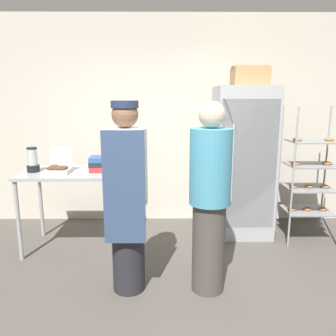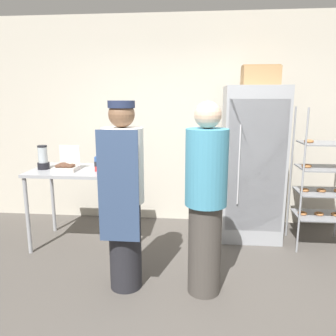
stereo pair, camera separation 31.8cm
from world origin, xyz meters
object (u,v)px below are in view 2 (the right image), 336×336
(baking_rack, at_px, (322,180))
(blender_pitcher, at_px, (43,159))
(refrigerator, at_px, (252,164))
(cardboard_storage_box, at_px, (260,76))
(person_customer, at_px, (206,200))
(donut_box, at_px, (66,166))
(binder_stack, at_px, (110,163))
(person_baker, at_px, (124,195))

(baking_rack, relative_size, blender_pitcher, 5.90)
(refrigerator, distance_m, cardboard_storage_box, 1.06)
(person_customer, bearing_deg, baking_rack, 39.18)
(cardboard_storage_box, bearing_deg, blender_pitcher, -169.00)
(blender_pitcher, height_order, person_customer, person_customer)
(baking_rack, bearing_deg, donut_box, -173.86)
(donut_box, distance_m, blender_pitcher, 0.32)
(binder_stack, distance_m, person_customer, 1.43)
(donut_box, relative_size, person_baker, 0.16)
(refrigerator, xyz_separation_m, donut_box, (-2.17, -0.53, 0.03))
(baking_rack, distance_m, person_baker, 2.39)
(donut_box, distance_m, person_baker, 1.17)
(blender_pitcher, bearing_deg, refrigerator, 10.72)
(donut_box, bearing_deg, person_customer, -27.03)
(donut_box, xyz_separation_m, binder_stack, (0.49, 0.10, 0.03))
(binder_stack, bearing_deg, person_baker, -67.80)
(cardboard_storage_box, xyz_separation_m, person_baker, (-1.37, -1.35, -1.11))
(refrigerator, height_order, binder_stack, refrigerator)
(refrigerator, relative_size, blender_pitcher, 6.75)
(refrigerator, height_order, baking_rack, refrigerator)
(cardboard_storage_box, bearing_deg, person_customer, -115.25)
(donut_box, height_order, person_baker, person_baker)
(person_baker, bearing_deg, binder_stack, 112.20)
(refrigerator, height_order, person_baker, refrigerator)
(refrigerator, xyz_separation_m, binder_stack, (-1.69, -0.43, 0.07))
(baking_rack, distance_m, binder_stack, 2.49)
(donut_box, xyz_separation_m, person_baker, (0.85, -0.80, -0.08))
(refrigerator, xyz_separation_m, person_customer, (-0.59, -1.34, -0.07))
(baking_rack, bearing_deg, refrigerator, 164.86)
(blender_pitcher, xyz_separation_m, binder_stack, (0.79, 0.04, -0.04))
(refrigerator, bearing_deg, blender_pitcher, -169.28)
(blender_pitcher, height_order, person_baker, person_baker)
(baking_rack, xyz_separation_m, person_customer, (-1.38, -1.13, 0.07))
(binder_stack, distance_m, cardboard_storage_box, 2.05)
(donut_box, bearing_deg, person_baker, -43.07)
(baking_rack, height_order, donut_box, baking_rack)
(refrigerator, bearing_deg, person_baker, -134.84)
(blender_pitcher, bearing_deg, person_customer, -24.78)
(baking_rack, bearing_deg, person_customer, -140.82)
(baking_rack, relative_size, donut_box, 5.90)
(binder_stack, bearing_deg, person_customer, -39.70)
(donut_box, xyz_separation_m, person_customer, (1.58, -0.81, -0.10))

